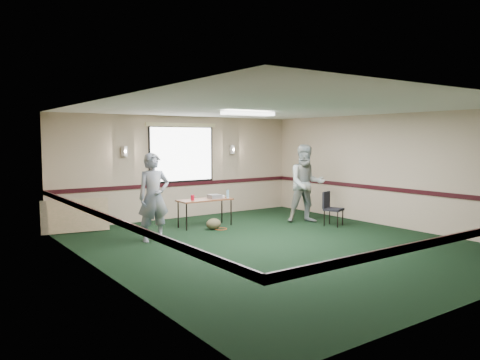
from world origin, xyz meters
TOP-DOWN VIEW (x-y plane):
  - ground at (0.00, 0.00)m, footprint 8.00×8.00m
  - room_shell at (0.00, 2.12)m, footprint 8.00×8.02m
  - folding_table at (-0.17, 2.51)m, footprint 1.33×0.56m
  - projector at (0.08, 2.47)m, footprint 0.30×0.25m
  - game_console at (0.28, 2.56)m, footprint 0.26×0.24m
  - red_cup at (-0.53, 2.48)m, footprint 0.09×0.09m
  - water_bottle at (0.36, 2.33)m, footprint 0.06×0.06m
  - duffel_bag at (-0.21, 2.07)m, footprint 0.38×0.29m
  - cable_coil at (-0.06, 2.00)m, footprint 0.32×0.32m
  - folded_table at (-2.92, 3.60)m, footprint 1.48×0.45m
  - conference_chair at (2.38, 0.86)m, footprint 0.53×0.54m
  - person_left at (-1.86, 1.73)m, footprint 0.70×0.49m
  - person_right at (2.21, 1.54)m, footprint 1.19×1.10m

SIDE VIEW (x-z plane):
  - ground at x=0.00m, z-range 0.00..0.00m
  - cable_coil at x=-0.06m, z-range 0.00..0.02m
  - duffel_bag at x=-0.21m, z-range 0.00..0.26m
  - folded_table at x=-2.92m, z-range 0.00..0.75m
  - conference_chair at x=2.38m, z-range 0.07..0.89m
  - folding_table at x=-0.17m, z-range 0.28..0.94m
  - game_console at x=0.28m, z-range 0.66..0.72m
  - projector at x=0.08m, z-range 0.66..0.76m
  - red_cup at x=-0.53m, z-range 0.66..0.79m
  - water_bottle at x=0.36m, z-range 0.66..0.87m
  - person_left at x=-1.86m, z-range 0.00..1.82m
  - person_right at x=2.21m, z-range 0.00..1.96m
  - room_shell at x=0.00m, z-range -2.42..5.58m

